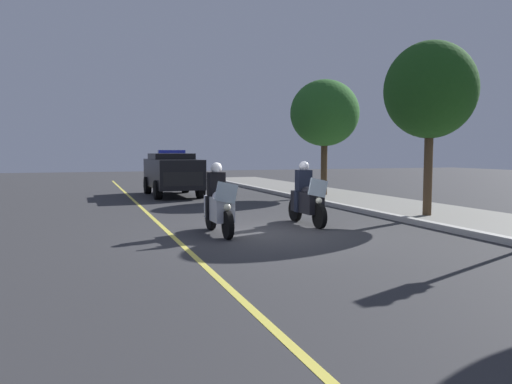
# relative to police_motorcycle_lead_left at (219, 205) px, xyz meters

# --- Properties ---
(ground_plane) EXTENTS (80.00, 80.00, 0.00)m
(ground_plane) POSITION_rel_police_motorcycle_lead_left_xyz_m (0.37, 1.31, -0.70)
(ground_plane) COLOR #333335
(curb_strip) EXTENTS (48.00, 0.24, 0.15)m
(curb_strip) POSITION_rel_police_motorcycle_lead_left_xyz_m (0.37, 5.50, -0.62)
(curb_strip) COLOR #B7B5AD
(curb_strip) RESTS_ON ground
(sidewalk_strip) EXTENTS (48.00, 3.60, 0.10)m
(sidewalk_strip) POSITION_rel_police_motorcycle_lead_left_xyz_m (0.37, 7.40, -0.65)
(sidewalk_strip) COLOR gray
(sidewalk_strip) RESTS_ON ground
(lane_stripe_center) EXTENTS (48.00, 0.12, 0.01)m
(lane_stripe_center) POSITION_rel_police_motorcycle_lead_left_xyz_m (0.37, -1.11, -0.70)
(lane_stripe_center) COLOR #E0D14C
(lane_stripe_center) RESTS_ON ground
(police_motorcycle_lead_left) EXTENTS (2.14, 0.56, 1.72)m
(police_motorcycle_lead_left) POSITION_rel_police_motorcycle_lead_left_xyz_m (0.00, 0.00, 0.00)
(police_motorcycle_lead_left) COLOR black
(police_motorcycle_lead_left) RESTS_ON ground
(police_motorcycle_lead_right) EXTENTS (2.14, 0.56, 1.72)m
(police_motorcycle_lead_right) POSITION_rel_police_motorcycle_lead_left_xyz_m (-0.68, 2.64, 0.00)
(police_motorcycle_lead_right) COLOR black
(police_motorcycle_lead_right) RESTS_ON ground
(police_suv) EXTENTS (4.93, 2.12, 2.05)m
(police_suv) POSITION_rel_police_motorcycle_lead_left_xyz_m (-10.75, 0.76, 0.37)
(police_suv) COLOR black
(police_suv) RESTS_ON ground
(tree_mid_block) EXTENTS (2.66, 2.66, 5.08)m
(tree_mid_block) POSITION_rel_police_motorcycle_lead_left_xyz_m (-0.63, 6.55, 3.05)
(tree_mid_block) COLOR #4C3823
(tree_mid_block) RESTS_ON sidewalk_strip
(tree_far_back) EXTENTS (2.98, 2.98, 4.99)m
(tree_far_back) POSITION_rel_police_motorcycle_lead_left_xyz_m (-8.00, 6.93, 2.94)
(tree_far_back) COLOR #42301E
(tree_far_back) RESTS_ON sidewalk_strip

